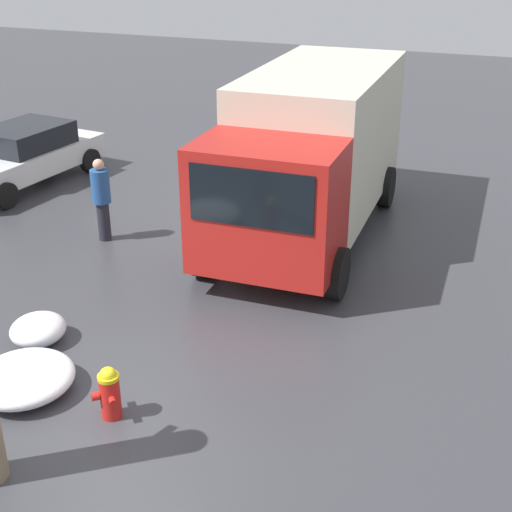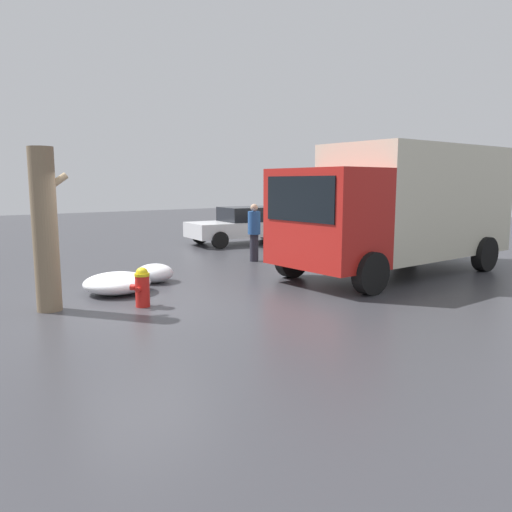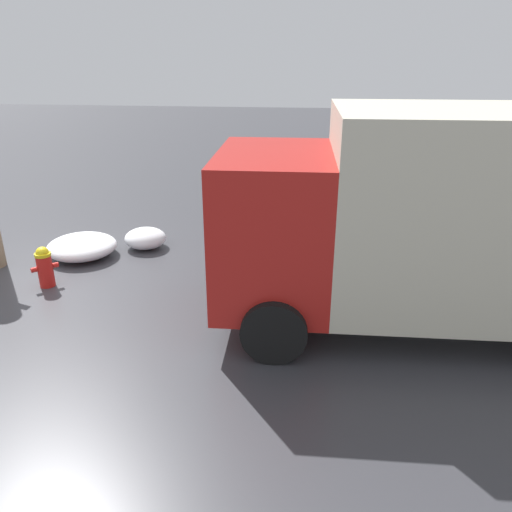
{
  "view_description": "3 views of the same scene",
  "coord_description": "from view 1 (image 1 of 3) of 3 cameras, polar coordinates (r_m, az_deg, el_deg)",
  "views": [
    {
      "loc": [
        -6.34,
        -4.45,
        5.87
      ],
      "look_at": [
        3.03,
        -0.85,
        1.12
      ],
      "focal_mm": 50.0,
      "sensor_mm": 36.0,
      "label": 1
    },
    {
      "loc": [
        -3.71,
        -8.59,
        2.31
      ],
      "look_at": [
        2.75,
        0.14,
        0.7
      ],
      "focal_mm": 35.0,
      "sensor_mm": 36.0,
      "label": 2
    },
    {
      "loc": [
        4.59,
        -7.62,
        3.94
      ],
      "look_at": [
        3.79,
        -0.25,
        0.85
      ],
      "focal_mm": 35.0,
      "sensor_mm": 36.0,
      "label": 3
    }
  ],
  "objects": [
    {
      "name": "ground_plane",
      "position": [
        9.72,
        -11.42,
        -12.42
      ],
      "size": [
        60.0,
        60.0,
        0.0
      ],
      "primitive_type": "plane",
      "color": "#38383D"
    },
    {
      "name": "snow_pile_by_hydrant",
      "position": [
        11.41,
        -17.04,
        -5.63
      ],
      "size": [
        0.87,
        0.83,
        0.43
      ],
      "color": "white",
      "rests_on": "ground_plane"
    },
    {
      "name": "pedestrian",
      "position": [
        14.43,
        -12.26,
        4.67
      ],
      "size": [
        0.37,
        0.37,
        1.69
      ],
      "rotation": [
        0.0,
        0.0,
        0.54
      ],
      "color": "#23232D",
      "rests_on": "ground_plane"
    },
    {
      "name": "parked_car",
      "position": [
        18.34,
        -18.16,
        7.73
      ],
      "size": [
        4.43,
        2.35,
        1.38
      ],
      "rotation": [
        0.0,
        0.0,
        1.45
      ],
      "color": "silver",
      "rests_on": "ground_plane"
    },
    {
      "name": "fire_hydrant",
      "position": [
        9.49,
        -11.65,
        -10.59
      ],
      "size": [
        0.41,
        0.4,
        0.75
      ],
      "rotation": [
        0.0,
        0.0,
        2.31
      ],
      "color": "red",
      "rests_on": "ground_plane"
    },
    {
      "name": "snow_pile_curbside",
      "position": [
        10.33,
        -18.06,
        -9.27
      ],
      "size": [
        1.39,
        1.36,
        0.43
      ],
      "color": "white",
      "rests_on": "ground_plane"
    },
    {
      "name": "delivery_truck",
      "position": [
        14.31,
        4.49,
        8.5
      ],
      "size": [
        6.83,
        2.84,
        3.22
      ],
      "rotation": [
        0.0,
        0.0,
        1.59
      ],
      "color": "red",
      "rests_on": "ground_plane"
    }
  ]
}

